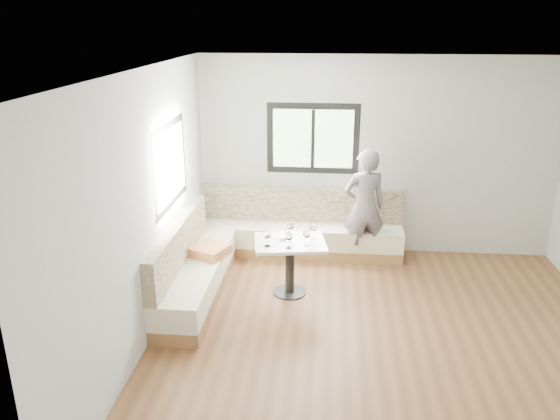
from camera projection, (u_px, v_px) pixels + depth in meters
name	position (u px, v px, depth m)	size (l,w,h in m)	color
room	(386.00, 215.00, 5.38)	(5.01, 5.01, 2.81)	brown
banquette	(257.00, 248.00, 7.33)	(2.90, 2.80, 0.95)	#9A6A3D
table	(290.00, 254.00, 6.66)	(0.94, 0.79, 0.70)	black
person	(364.00, 207.00, 7.47)	(0.59, 0.39, 1.61)	slate
olive_ramekin	(283.00, 238.00, 6.66)	(0.10, 0.10, 0.04)	white
wine_glass_a	(267.00, 235.00, 6.41)	(0.09, 0.09, 0.20)	white
wine_glass_b	(289.00, 237.00, 6.36)	(0.09, 0.09, 0.20)	white
wine_glass_c	(307.00, 234.00, 6.43)	(0.09, 0.09, 0.20)	white
wine_glass_d	(290.00, 226.00, 6.69)	(0.09, 0.09, 0.20)	white
wine_glass_e	(313.00, 228.00, 6.64)	(0.09, 0.09, 0.20)	white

